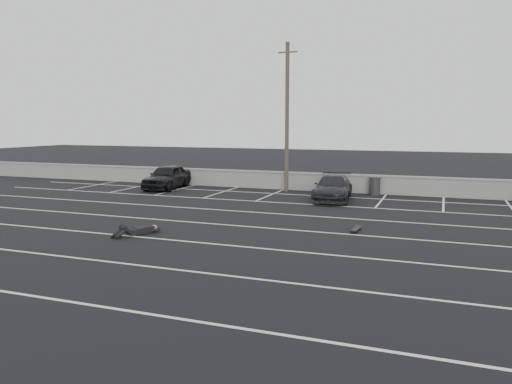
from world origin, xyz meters
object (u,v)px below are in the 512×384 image
at_px(utility_pole, 287,117).
at_px(skateboard, 356,229).
at_px(car_left, 167,177).
at_px(car_right, 333,188).
at_px(person, 143,227).
at_px(trash_bin, 375,186).

xyz_separation_m(utility_pole, skateboard, (5.64, -9.59, -4.22)).
relative_size(car_left, car_right, 0.96).
bearing_deg(person, trash_bin, 85.00).
distance_m(utility_pole, trash_bin, 6.32).
bearing_deg(skateboard, person, -153.28).
xyz_separation_m(car_right, person, (-4.75, -10.26, -0.41)).
relative_size(car_right, utility_pole, 0.52).
bearing_deg(utility_pole, trash_bin, 3.05).
bearing_deg(utility_pole, skateboard, -59.55).
distance_m(utility_pole, skateboard, 11.90).
height_order(car_right, utility_pole, utility_pole).
xyz_separation_m(car_left, trash_bin, (12.17, 1.73, -0.23)).
xyz_separation_m(person, skateboard, (7.14, 3.04, -0.15)).
xyz_separation_m(car_right, utility_pole, (-3.25, 2.37, 3.66)).
relative_size(utility_pole, trash_bin, 8.58).
height_order(trash_bin, person, trash_bin).
height_order(car_left, skateboard, car_left).
bearing_deg(car_right, person, -121.07).
height_order(person, skateboard, person).
bearing_deg(car_left, trash_bin, 2.26).
distance_m(person, skateboard, 7.76).
bearing_deg(car_right, skateboard, -77.91).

